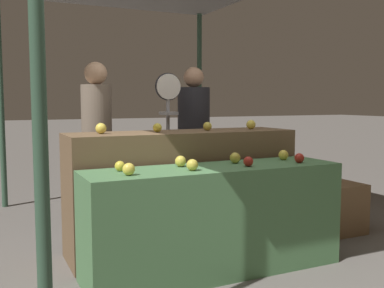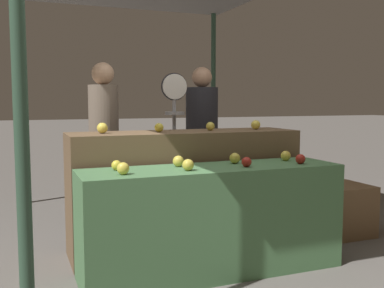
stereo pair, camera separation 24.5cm
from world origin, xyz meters
The scene contains 19 objects.
ground_plane centered at (0.00, 0.00, 0.00)m, with size 60.00×60.00×0.00m, color #66605B.
display_counter_front centered at (0.00, 0.00, 0.41)m, with size 2.02×0.55×0.82m, color #4C7A4C.
display_counter_back centered at (0.00, 0.60, 0.53)m, with size 2.02×0.55×1.06m, color brown.
apple_front_0 centered at (-0.72, -0.11, 0.87)m, with size 0.09×0.09×0.09m, color yellow.
apple_front_1 centered at (-0.24, -0.11, 0.87)m, with size 0.08×0.08×0.08m, color gold.
apple_front_2 centered at (0.23, -0.10, 0.86)m, with size 0.08×0.08×0.08m, color #AD281E.
apple_front_3 centered at (0.71, -0.11, 0.86)m, with size 0.08×0.08×0.08m, color #AD281E.
apple_front_4 centered at (-0.72, 0.10, 0.86)m, with size 0.07×0.07×0.07m, color gold.
apple_front_5 centered at (-0.24, 0.11, 0.87)m, with size 0.09×0.09×0.09m, color gold.
apple_front_6 centered at (0.24, 0.10, 0.87)m, with size 0.09×0.09×0.09m, color gold.
apple_front_7 centered at (0.71, 0.10, 0.87)m, with size 0.08×0.08×0.08m, color yellow.
apple_back_0 centered at (-0.72, 0.61, 1.10)m, with size 0.09×0.09×0.09m, color yellow.
apple_back_1 centered at (-0.24, 0.59, 1.10)m, with size 0.08×0.08×0.08m, color gold.
apple_back_2 centered at (0.24, 0.60, 1.10)m, with size 0.08×0.08×0.08m, color gold.
apple_back_3 centered at (0.71, 0.60, 1.10)m, with size 0.09×0.09×0.09m, color yellow.
produce_scale centered at (0.12, 1.23, 1.16)m, with size 0.28×0.20×1.60m.
person_vendor_at_scale centered at (0.54, 1.51, 0.98)m, with size 0.40×0.40×1.69m.
person_customer_left centered at (-0.56, 1.45, 1.01)m, with size 0.31×0.31×1.71m.
wooden_crate_side centered at (1.59, 0.43, 0.25)m, with size 0.50×0.50×0.50m, color brown.
Camera 1 is at (-1.61, -2.99, 1.32)m, focal length 42.00 mm.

